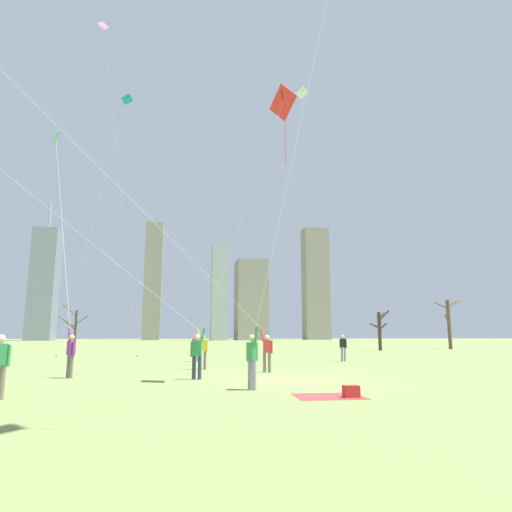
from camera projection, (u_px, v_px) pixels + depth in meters
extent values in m
plane|color=#7A934C|center=(285.00, 380.00, 16.30)|extent=(400.00, 400.00, 0.00)
cylinder|color=#726656|center=(270.00, 362.00, 19.73)|extent=(0.14, 0.14, 0.85)
cylinder|color=#726656|center=(265.00, 362.00, 19.73)|extent=(0.14, 0.14, 0.85)
cube|color=red|center=(267.00, 346.00, 19.85)|extent=(0.37, 0.26, 0.54)
sphere|color=beige|center=(267.00, 337.00, 19.92)|extent=(0.22, 0.22, 0.22)
cylinder|color=red|center=(272.00, 347.00, 19.84)|extent=(0.09, 0.09, 0.55)
cylinder|color=red|center=(262.00, 335.00, 19.94)|extent=(0.22, 0.13, 0.56)
cylinder|color=silver|center=(115.00, 183.00, 19.66)|extent=(13.19, 0.60, 12.62)
cylinder|color=#726656|center=(71.00, 367.00, 17.06)|extent=(0.14, 0.14, 0.85)
cylinder|color=#726656|center=(68.00, 366.00, 17.21)|extent=(0.14, 0.14, 0.85)
cube|color=purple|center=(71.00, 348.00, 17.26)|extent=(0.37, 0.39, 0.54)
sphere|color=tan|center=(72.00, 338.00, 17.32)|extent=(0.22, 0.22, 0.22)
cylinder|color=purple|center=(74.00, 349.00, 17.11)|extent=(0.09, 0.09, 0.55)
cylinder|color=purple|center=(69.00, 335.00, 17.48)|extent=(0.20, 0.21, 0.56)
cube|color=green|center=(56.00, 138.00, 26.19)|extent=(0.25, 1.18, 1.17)
cylinder|color=black|center=(56.00, 138.00, 26.19)|extent=(0.21, 0.10, 0.76)
cylinder|color=green|center=(52.00, 158.00, 25.91)|extent=(0.02, 0.02, 1.64)
cylinder|color=silver|center=(61.00, 214.00, 21.86)|extent=(3.16, 7.53, 11.08)
cylinder|color=#33384C|center=(194.00, 368.00, 16.63)|extent=(0.14, 0.14, 0.85)
cylinder|color=#33384C|center=(200.00, 368.00, 16.60)|extent=(0.14, 0.14, 0.85)
cube|color=#338C4C|center=(197.00, 348.00, 16.73)|extent=(0.38, 0.29, 0.54)
sphere|color=beige|center=(197.00, 338.00, 16.80)|extent=(0.22, 0.22, 0.22)
cylinder|color=#338C4C|center=(192.00, 349.00, 16.75)|extent=(0.09, 0.09, 0.55)
cylinder|color=#338C4C|center=(203.00, 335.00, 16.79)|extent=(0.22, 0.14, 0.56)
cube|color=red|center=(283.00, 103.00, 17.34)|extent=(0.85, 1.14, 1.28)
cylinder|color=black|center=(283.00, 103.00, 17.34)|extent=(0.26, 0.46, 0.78)
cylinder|color=red|center=(285.00, 140.00, 17.38)|extent=(0.02, 0.02, 1.93)
cylinder|color=silver|center=(244.00, 214.00, 17.09)|extent=(2.81, 1.53, 8.59)
cylinder|color=gray|center=(250.00, 375.00, 13.54)|extent=(0.14, 0.14, 0.85)
cylinder|color=gray|center=(254.00, 375.00, 13.36)|extent=(0.14, 0.14, 0.85)
cube|color=#338C4C|center=(252.00, 351.00, 13.58)|extent=(0.32, 0.39, 0.54)
sphere|color=beige|center=(252.00, 338.00, 13.64)|extent=(0.22, 0.22, 0.22)
cylinder|color=#338C4C|center=(248.00, 352.00, 13.74)|extent=(0.09, 0.09, 0.55)
cylinder|color=#338C4C|center=(256.00, 335.00, 13.49)|extent=(0.16, 0.22, 0.56)
cylinder|color=silver|center=(322.00, 22.00, 11.94)|extent=(2.44, 6.56, 15.86)
cylinder|color=#726656|center=(205.00, 360.00, 21.41)|extent=(0.14, 0.14, 0.85)
cylinder|color=#726656|center=(200.00, 360.00, 21.41)|extent=(0.14, 0.14, 0.85)
cube|color=yellow|center=(203.00, 345.00, 21.53)|extent=(0.37, 0.25, 0.54)
sphere|color=tan|center=(203.00, 337.00, 21.60)|extent=(0.22, 0.22, 0.22)
cylinder|color=yellow|center=(207.00, 346.00, 21.53)|extent=(0.09, 0.09, 0.55)
cylinder|color=yellow|center=(199.00, 335.00, 21.61)|extent=(0.21, 0.12, 0.56)
cylinder|color=silver|center=(67.00, 224.00, 21.91)|extent=(12.91, 1.00, 10.24)
cylinder|color=gray|center=(194.00, 355.00, 27.87)|extent=(0.14, 0.14, 0.85)
cylinder|color=gray|center=(198.00, 354.00, 27.94)|extent=(0.14, 0.14, 0.85)
cube|color=red|center=(196.00, 343.00, 28.03)|extent=(0.37, 0.26, 0.54)
sphere|color=beige|center=(196.00, 337.00, 28.09)|extent=(0.22, 0.22, 0.22)
cylinder|color=red|center=(193.00, 344.00, 27.95)|extent=(0.09, 0.09, 0.55)
cylinder|color=red|center=(199.00, 344.00, 28.09)|extent=(0.09, 0.09, 0.55)
cylinder|color=gray|center=(342.00, 354.00, 28.19)|extent=(0.14, 0.14, 0.85)
cylinder|color=gray|center=(345.00, 354.00, 28.04)|extent=(0.14, 0.14, 0.85)
cube|color=black|center=(343.00, 343.00, 28.23)|extent=(0.36, 0.39, 0.54)
sphere|color=beige|center=(343.00, 337.00, 28.30)|extent=(0.22, 0.22, 0.22)
cylinder|color=black|center=(340.00, 344.00, 28.37)|extent=(0.09, 0.09, 0.55)
cylinder|color=black|center=(346.00, 344.00, 28.08)|extent=(0.09, 0.09, 0.55)
cylinder|color=#726656|center=(2.00, 382.00, 11.37)|extent=(0.14, 0.14, 0.85)
cube|color=#338C4C|center=(0.00, 354.00, 11.45)|extent=(0.38, 0.28, 0.54)
sphere|color=beige|center=(1.00, 339.00, 11.52)|extent=(0.22, 0.22, 0.22)
cylinder|color=#338C4C|center=(9.00, 356.00, 11.52)|extent=(0.09, 0.09, 0.55)
cube|color=teal|center=(127.00, 99.00, 42.70)|extent=(1.10, 0.54, 1.15)
cylinder|color=black|center=(127.00, 99.00, 42.70)|extent=(0.25, 0.26, 0.73)
cylinder|color=teal|center=(125.00, 112.00, 42.59)|extent=(0.02, 0.02, 1.66)
cylinder|color=silver|center=(96.00, 214.00, 38.53)|extent=(3.75, 3.72, 23.63)
cylinder|color=#3F3833|center=(56.00, 356.00, 34.36)|extent=(0.10, 0.10, 0.08)
cube|color=pink|center=(103.00, 26.00, 35.64)|extent=(0.85, 0.31, 0.87)
cylinder|color=black|center=(103.00, 26.00, 35.64)|extent=(0.11, 0.16, 0.57)
cylinder|color=silver|center=(120.00, 187.00, 34.79)|extent=(3.60, 2.23, 25.72)
cylinder|color=#3F3833|center=(137.00, 356.00, 33.94)|extent=(0.10, 0.10, 0.08)
cube|color=white|center=(302.00, 93.00, 47.14)|extent=(1.29, 0.53, 1.24)
cylinder|color=black|center=(302.00, 93.00, 47.14)|extent=(0.07, 0.45, 0.77)
cylinder|color=white|center=(301.00, 106.00, 47.15)|extent=(0.02, 0.02, 1.84)
cylinder|color=silver|center=(288.00, 214.00, 44.33)|extent=(3.53, 0.43, 26.57)
cylinder|color=#3F3833|center=(272.00, 352.00, 41.52)|extent=(0.10, 0.10, 0.08)
cube|color=#CC3838|center=(329.00, 396.00, 11.91)|extent=(1.87, 1.49, 0.01)
cube|color=#B22626|center=(351.00, 391.00, 11.73)|extent=(0.40, 0.28, 0.30)
cylinder|color=#423326|center=(380.00, 331.00, 48.20)|extent=(0.38, 0.38, 4.06)
cylinder|color=#423326|center=(375.00, 326.00, 48.54)|extent=(0.95, 0.82, 0.65)
cylinder|color=#423326|center=(384.00, 316.00, 48.20)|extent=(1.03, 0.93, 1.19)
cylinder|color=#423326|center=(383.00, 327.00, 48.08)|extent=(0.76, 0.73, 0.82)
cylinder|color=#423326|center=(382.00, 316.00, 47.71)|extent=(0.26, 1.62, 0.66)
cylinder|color=#4C3828|center=(75.00, 330.00, 47.77)|extent=(0.24, 0.24, 4.24)
cylinder|color=#4C3828|center=(67.00, 322.00, 47.74)|extent=(1.90, 0.14, 1.25)
cylinder|color=#4C3828|center=(70.00, 310.00, 47.83)|extent=(1.44, 0.48, 1.28)
cylinder|color=#4C3828|center=(82.00, 320.00, 47.49)|extent=(1.48, 1.31, 0.86)
cylinder|color=#4C3828|center=(69.00, 325.00, 47.57)|extent=(1.34, 0.55, 1.18)
cylinder|color=brown|center=(449.00, 324.00, 53.44)|extent=(0.41, 0.41, 5.78)
cylinder|color=brown|center=(453.00, 303.00, 54.39)|extent=(1.92, 0.86, 0.77)
cylinder|color=brown|center=(441.00, 305.00, 54.09)|extent=(1.44, 0.95, 1.00)
cylinder|color=brown|center=(454.00, 304.00, 54.19)|extent=(2.00, 0.47, 0.87)
cylinder|color=brown|center=(449.00, 311.00, 54.33)|extent=(1.20, 1.20, 0.95)
cylinder|color=brown|center=(447.00, 319.00, 52.98)|extent=(1.28, 1.16, 1.21)
cube|color=gray|center=(316.00, 283.00, 168.45)|extent=(9.15, 6.65, 41.47)
cube|color=#9EA3AD|center=(219.00, 292.00, 144.86)|extent=(5.09, 5.04, 30.49)
cube|color=gray|center=(153.00, 281.00, 154.17)|extent=(5.82, 7.01, 39.99)
cube|color=gray|center=(251.00, 300.00, 155.01)|extent=(10.33, 11.86, 27.06)
cube|color=gray|center=(44.00, 284.00, 140.83)|extent=(7.50, 7.73, 34.91)
cylinder|color=#99999E|center=(50.00, 217.00, 144.59)|extent=(0.80, 0.80, 8.43)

